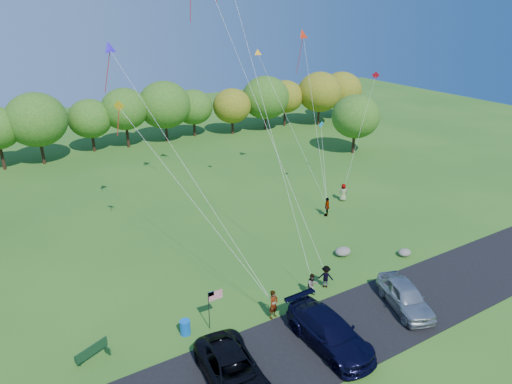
{
  "coord_description": "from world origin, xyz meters",
  "views": [
    {
      "loc": [
        -15.4,
        -19.94,
        17.83
      ],
      "look_at": [
        0.0,
        6.0,
        5.32
      ],
      "focal_mm": 32.0,
      "sensor_mm": 36.0,
      "label": 1
    }
  ],
  "objects_px": {
    "flyer_a": "(274,304)",
    "trash_barrel": "(185,327)",
    "flyer_b": "(312,285)",
    "flyer_e": "(343,192)",
    "minivan_silver": "(405,296)",
    "park_bench": "(92,352)",
    "flyer_d": "(327,207)",
    "minivan_dark": "(233,371)",
    "flyer_c": "(326,277)",
    "minivan_navy": "(330,332)"
  },
  "relations": [
    {
      "from": "minivan_navy",
      "to": "minivan_silver",
      "type": "xyz_separation_m",
      "value": [
        6.25,
        0.24,
        -0.04
      ]
    },
    {
      "from": "flyer_c",
      "to": "park_bench",
      "type": "relative_size",
      "value": 0.87
    },
    {
      "from": "flyer_e",
      "to": "trash_barrel",
      "type": "relative_size",
      "value": 1.91
    },
    {
      "from": "flyer_a",
      "to": "park_bench",
      "type": "relative_size",
      "value": 1.03
    },
    {
      "from": "flyer_b",
      "to": "flyer_d",
      "type": "distance_m",
      "value": 12.54
    },
    {
      "from": "minivan_dark",
      "to": "flyer_c",
      "type": "bearing_deg",
      "value": 31.34
    },
    {
      "from": "minivan_dark",
      "to": "flyer_e",
      "type": "xyz_separation_m",
      "value": [
        20.13,
        15.07,
        0.01
      ]
    },
    {
      "from": "minivan_silver",
      "to": "flyer_d",
      "type": "xyz_separation_m",
      "value": [
        4.4,
        13.17,
        -0.0
      ]
    },
    {
      "from": "trash_barrel",
      "to": "flyer_d",
      "type": "bearing_deg",
      "value": 26.01
    },
    {
      "from": "flyer_c",
      "to": "park_bench",
      "type": "height_order",
      "value": "flyer_c"
    },
    {
      "from": "minivan_silver",
      "to": "flyer_c",
      "type": "distance_m",
      "value": 5.2
    },
    {
      "from": "minivan_dark",
      "to": "flyer_c",
      "type": "distance_m",
      "value": 10.39
    },
    {
      "from": "minivan_dark",
      "to": "park_bench",
      "type": "bearing_deg",
      "value": 143.23
    },
    {
      "from": "minivan_silver",
      "to": "park_bench",
      "type": "xyz_separation_m",
      "value": [
        -17.92,
        5.32,
        -0.33
      ]
    },
    {
      "from": "flyer_b",
      "to": "trash_barrel",
      "type": "xyz_separation_m",
      "value": [
        -8.62,
        0.73,
        -0.36
      ]
    },
    {
      "from": "flyer_a",
      "to": "trash_barrel",
      "type": "xyz_separation_m",
      "value": [
        -5.22,
        1.35,
        -0.5
      ]
    },
    {
      "from": "minivan_dark",
      "to": "trash_barrel",
      "type": "distance_m",
      "value": 4.84
    },
    {
      "from": "minivan_silver",
      "to": "flyer_b",
      "type": "relative_size",
      "value": 2.99
    },
    {
      "from": "flyer_b",
      "to": "flyer_d",
      "type": "relative_size",
      "value": 0.92
    },
    {
      "from": "flyer_d",
      "to": "flyer_e",
      "type": "height_order",
      "value": "flyer_d"
    },
    {
      "from": "minivan_navy",
      "to": "flyer_a",
      "type": "bearing_deg",
      "value": 109.38
    },
    {
      "from": "flyer_b",
      "to": "flyer_e",
      "type": "bearing_deg",
      "value": 46.0
    },
    {
      "from": "minivan_silver",
      "to": "flyer_b",
      "type": "distance_m",
      "value": 5.82
    },
    {
      "from": "minivan_silver",
      "to": "park_bench",
      "type": "distance_m",
      "value": 18.69
    },
    {
      "from": "flyer_e",
      "to": "park_bench",
      "type": "relative_size",
      "value": 0.94
    },
    {
      "from": "minivan_dark",
      "to": "flyer_a",
      "type": "xyz_separation_m",
      "value": [
        4.62,
        3.44,
        0.1
      ]
    },
    {
      "from": "minivan_silver",
      "to": "flyer_a",
      "type": "xyz_separation_m",
      "value": [
        -7.6,
        3.43,
        0.06
      ]
    },
    {
      "from": "minivan_navy",
      "to": "flyer_d",
      "type": "xyz_separation_m",
      "value": [
        10.65,
        13.42,
        -0.04
      ]
    },
    {
      "from": "minivan_navy",
      "to": "minivan_silver",
      "type": "distance_m",
      "value": 6.26
    },
    {
      "from": "minivan_dark",
      "to": "flyer_a",
      "type": "relative_size",
      "value": 3.0
    },
    {
      "from": "minivan_dark",
      "to": "trash_barrel",
      "type": "height_order",
      "value": "minivan_dark"
    },
    {
      "from": "minivan_dark",
      "to": "flyer_c",
      "type": "relative_size",
      "value": 3.57
    },
    {
      "from": "flyer_d",
      "to": "trash_barrel",
      "type": "xyz_separation_m",
      "value": [
        -17.21,
        -8.4,
        -0.43
      ]
    },
    {
      "from": "flyer_b",
      "to": "flyer_e",
      "type": "xyz_separation_m",
      "value": [
        12.1,
        11.01,
        0.05
      ]
    },
    {
      "from": "minivan_dark",
      "to": "trash_barrel",
      "type": "bearing_deg",
      "value": 103.48
    },
    {
      "from": "minivan_dark",
      "to": "minivan_silver",
      "type": "xyz_separation_m",
      "value": [
        12.21,
        0.01,
        0.03
      ]
    },
    {
      "from": "flyer_e",
      "to": "trash_barrel",
      "type": "height_order",
      "value": "flyer_e"
    },
    {
      "from": "flyer_b",
      "to": "flyer_e",
      "type": "height_order",
      "value": "flyer_e"
    },
    {
      "from": "minivan_dark",
      "to": "flyer_e",
      "type": "height_order",
      "value": "flyer_e"
    },
    {
      "from": "flyer_d",
      "to": "minivan_silver",
      "type": "bearing_deg",
      "value": 28.49
    },
    {
      "from": "flyer_a",
      "to": "flyer_e",
      "type": "xyz_separation_m",
      "value": [
        15.51,
        11.62,
        -0.09
      ]
    },
    {
      "from": "flyer_b",
      "to": "minivan_silver",
      "type": "bearing_deg",
      "value": -40.25
    },
    {
      "from": "park_bench",
      "to": "flyer_b",
      "type": "bearing_deg",
      "value": -28.66
    },
    {
      "from": "flyer_a",
      "to": "flyer_b",
      "type": "height_order",
      "value": "flyer_a"
    },
    {
      "from": "flyer_c",
      "to": "trash_barrel",
      "type": "xyz_separation_m",
      "value": [
        -10.02,
        0.39,
        -0.35
      ]
    },
    {
      "from": "minivan_silver",
      "to": "trash_barrel",
      "type": "distance_m",
      "value": 13.68
    },
    {
      "from": "minivan_silver",
      "to": "minivan_navy",
      "type": "bearing_deg",
      "value": -159.4
    },
    {
      "from": "minivan_navy",
      "to": "flyer_b",
      "type": "bearing_deg",
      "value": 63.59
    },
    {
      "from": "flyer_a",
      "to": "park_bench",
      "type": "distance_m",
      "value": 10.5
    },
    {
      "from": "flyer_a",
      "to": "trash_barrel",
      "type": "bearing_deg",
      "value": 145.07
    }
  ]
}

